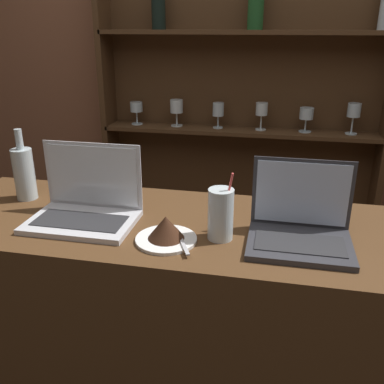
{
  "coord_description": "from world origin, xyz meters",
  "views": [
    {
      "loc": [
        0.16,
        -0.94,
        1.56
      ],
      "look_at": [
        -0.1,
        0.31,
        1.06
      ],
      "focal_mm": 40.0,
      "sensor_mm": 36.0,
      "label": 1
    }
  ],
  "objects_px": {
    "laptop_far": "(300,225)",
    "laptop_near": "(86,204)",
    "water_glass": "(221,214)",
    "wine_bottle_clear": "(24,173)",
    "cake_plate": "(166,231)"
  },
  "relations": [
    {
      "from": "laptop_far",
      "to": "laptop_near",
      "type": "bearing_deg",
      "value": 178.7
    },
    {
      "from": "laptop_near",
      "to": "water_glass",
      "type": "xyz_separation_m",
      "value": [
        0.45,
        -0.04,
        0.02
      ]
    },
    {
      "from": "laptop_near",
      "to": "wine_bottle_clear",
      "type": "distance_m",
      "value": 0.33
    },
    {
      "from": "laptop_near",
      "to": "cake_plate",
      "type": "xyz_separation_m",
      "value": [
        0.3,
        -0.09,
        -0.02
      ]
    },
    {
      "from": "cake_plate",
      "to": "wine_bottle_clear",
      "type": "bearing_deg",
      "value": 159.44
    },
    {
      "from": "laptop_near",
      "to": "wine_bottle_clear",
      "type": "height_order",
      "value": "wine_bottle_clear"
    },
    {
      "from": "laptop_near",
      "to": "laptop_far",
      "type": "bearing_deg",
      "value": -1.3
    },
    {
      "from": "laptop_far",
      "to": "wine_bottle_clear",
      "type": "bearing_deg",
      "value": 171.67
    },
    {
      "from": "laptop_near",
      "to": "water_glass",
      "type": "distance_m",
      "value": 0.45
    },
    {
      "from": "cake_plate",
      "to": "water_glass",
      "type": "xyz_separation_m",
      "value": [
        0.15,
        0.05,
        0.05
      ]
    },
    {
      "from": "laptop_near",
      "to": "wine_bottle_clear",
      "type": "xyz_separation_m",
      "value": [
        -0.3,
        0.13,
        0.05
      ]
    },
    {
      "from": "cake_plate",
      "to": "wine_bottle_clear",
      "type": "distance_m",
      "value": 0.64
    },
    {
      "from": "cake_plate",
      "to": "wine_bottle_clear",
      "type": "height_order",
      "value": "wine_bottle_clear"
    },
    {
      "from": "water_glass",
      "to": "wine_bottle_clear",
      "type": "xyz_separation_m",
      "value": [
        -0.75,
        0.17,
        0.02
      ]
    },
    {
      "from": "laptop_far",
      "to": "water_glass",
      "type": "relative_size",
      "value": 1.42
    }
  ]
}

